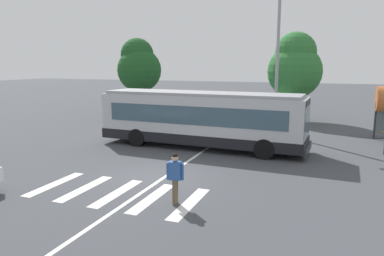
% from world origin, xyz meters
% --- Properties ---
extents(ground_plane, '(160.00, 160.00, 0.00)m').
position_xyz_m(ground_plane, '(0.00, 0.00, 0.00)').
color(ground_plane, '#424449').
extents(city_transit_bus, '(11.52, 3.04, 3.06)m').
position_xyz_m(city_transit_bus, '(0.02, 5.79, 1.59)').
color(city_transit_bus, black).
rests_on(city_transit_bus, ground_plane).
extents(pedestrian_crossing_street, '(0.57, 0.33, 1.72)m').
position_xyz_m(pedestrian_crossing_street, '(2.01, -2.36, 0.97)').
color(pedestrian_crossing_street, brown).
rests_on(pedestrian_crossing_street, ground_plane).
extents(parked_car_black, '(2.02, 4.58, 1.35)m').
position_xyz_m(parked_car_black, '(-2.31, 16.60, 0.77)').
color(parked_car_black, black).
rests_on(parked_car_black, ground_plane).
extents(parked_car_teal, '(2.01, 4.57, 1.35)m').
position_xyz_m(parked_car_teal, '(0.24, 16.73, 0.77)').
color(parked_car_teal, black).
rests_on(parked_car_teal, ground_plane).
extents(parked_car_white, '(2.16, 4.63, 1.35)m').
position_xyz_m(parked_car_white, '(2.89, 16.51, 0.77)').
color(parked_car_white, black).
rests_on(parked_car_white, ground_plane).
extents(twin_arm_street_lamp, '(4.12, 0.32, 9.62)m').
position_xyz_m(twin_arm_street_lamp, '(3.26, 11.35, 5.84)').
color(twin_arm_street_lamp, '#939399').
rests_on(twin_arm_street_lamp, ground_plane).
extents(background_tree_left, '(3.84, 3.84, 6.81)m').
position_xyz_m(background_tree_left, '(-9.29, 15.75, 4.42)').
color(background_tree_left, brown).
rests_on(background_tree_left, ground_plane).
extents(background_tree_right, '(4.30, 4.30, 7.08)m').
position_xyz_m(background_tree_right, '(3.80, 17.56, 4.41)').
color(background_tree_right, brown).
rests_on(background_tree_right, ground_plane).
extents(crosswalk_painted_stripes, '(6.03, 2.99, 0.01)m').
position_xyz_m(crosswalk_painted_stripes, '(-0.35, -2.15, 0.00)').
color(crosswalk_painted_stripes, silver).
rests_on(crosswalk_painted_stripes, ground_plane).
extents(lane_center_line, '(0.16, 24.00, 0.01)m').
position_xyz_m(lane_center_line, '(0.45, 2.00, 0.00)').
color(lane_center_line, silver).
rests_on(lane_center_line, ground_plane).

